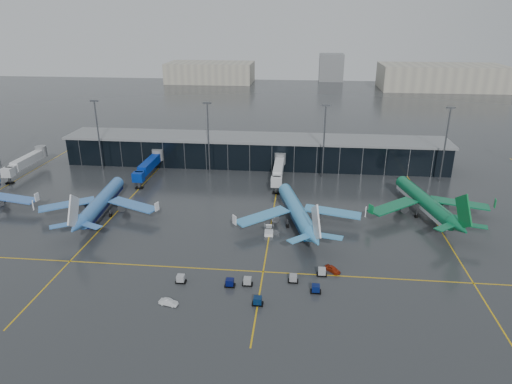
# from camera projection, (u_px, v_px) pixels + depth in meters

# --- Properties ---
(ground) EXTENTS (600.00, 600.00, 0.00)m
(ground) POSITION_uv_depth(u_px,v_px,m) (229.00, 239.00, 116.15)
(ground) COLOR #282B2D
(ground) RESTS_ON ground
(terminal_pier) EXTENTS (142.00, 17.00, 10.70)m
(terminal_pier) POSITION_uv_depth(u_px,v_px,m) (255.00, 151.00, 171.58)
(terminal_pier) COLOR black
(terminal_pier) RESTS_ON ground
(jet_bridges) EXTENTS (94.00, 27.50, 7.20)m
(jet_bridges) POSITION_uv_depth(u_px,v_px,m) (149.00, 165.00, 157.64)
(jet_bridges) COLOR #595B60
(jet_bridges) RESTS_ON ground
(flood_masts) EXTENTS (203.00, 0.50, 25.50)m
(flood_masts) POSITION_uv_depth(u_px,v_px,m) (266.00, 137.00, 156.93)
(flood_masts) COLOR #595B60
(flood_masts) RESTS_ON ground
(distant_hangars) EXTENTS (260.00, 71.00, 22.00)m
(distant_hangars) POSITION_uv_depth(u_px,v_px,m) (346.00, 75.00, 358.27)
(distant_hangars) COLOR #B2AD99
(distant_hangars) RESTS_ON ground
(taxi_lines) EXTENTS (220.00, 120.00, 0.02)m
(taxi_lines) POSITION_uv_depth(u_px,v_px,m) (271.00, 223.00, 125.02)
(taxi_lines) COLOR gold
(taxi_lines) RESTS_ON ground
(airliner_arkefly) EXTENTS (38.69, 43.24, 12.48)m
(airliner_arkefly) POSITION_uv_depth(u_px,v_px,m) (101.00, 193.00, 128.43)
(airliner_arkefly) COLOR #3B76C2
(airliner_arkefly) RESTS_ON ground
(airliner_klm_near) EXTENTS (45.66, 49.32, 12.77)m
(airliner_klm_near) POSITION_uv_depth(u_px,v_px,m) (297.00, 202.00, 122.26)
(airliner_klm_near) COLOR #3F94D0
(airliner_klm_near) RESTS_ON ground
(airliner_aer_lingus) EXTENTS (45.42, 49.32, 12.98)m
(airliner_aer_lingus) POSITION_uv_depth(u_px,v_px,m) (426.00, 193.00, 128.02)
(airliner_aer_lingus) COLOR #0C663D
(airliner_aer_lingus) RESTS_ON ground
(baggage_carts) EXTENTS (32.22, 13.72, 1.70)m
(baggage_carts) POSITION_uv_depth(u_px,v_px,m) (264.00, 283.00, 95.59)
(baggage_carts) COLOR black
(baggage_carts) RESTS_ON ground
(mobile_airstair) EXTENTS (2.37, 3.31, 3.45)m
(mobile_airstair) POSITION_uv_depth(u_px,v_px,m) (269.00, 232.00, 118.26)
(mobile_airstair) COLOR white
(mobile_airstair) RESTS_ON ground
(service_van_red) EXTENTS (3.74, 3.89, 1.31)m
(service_van_red) POSITION_uv_depth(u_px,v_px,m) (333.00, 269.00, 101.13)
(service_van_red) COLOR #9A250B
(service_van_red) RESTS_ON ground
(service_van_white) EXTENTS (3.98, 2.07, 1.25)m
(service_van_white) POSITION_uv_depth(u_px,v_px,m) (169.00, 302.00, 89.58)
(service_van_white) COLOR silver
(service_van_white) RESTS_ON ground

